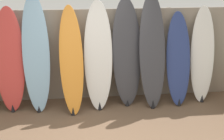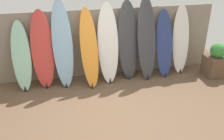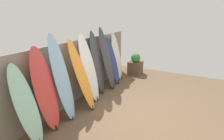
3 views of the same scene
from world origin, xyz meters
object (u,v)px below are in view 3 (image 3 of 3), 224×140
surfboard_skyblue_2 (62,79)px  surfboard_charcoal_6 (107,59)px  surfboard_white_8 (117,56)px  planter_box (135,65)px  surfboard_red_1 (45,90)px  surfboard_seafoam_0 (26,106)px  surfboard_charcoal_5 (97,63)px  surfboard_orange_3 (82,76)px  surfboard_white_4 (89,69)px  surfboard_navy_7 (113,61)px

surfboard_skyblue_2 → surfboard_charcoal_6: size_ratio=1.00×
surfboard_white_8 → planter_box: size_ratio=2.01×
surfboard_red_1 → surfboard_seafoam_0: bearing=-178.5°
surfboard_charcoal_5 → surfboard_white_8: bearing=1.2°
surfboard_orange_3 → surfboard_white_8: 2.54m
surfboard_seafoam_0 → surfboard_charcoal_5: surfboard_charcoal_5 is taller
surfboard_charcoal_6 → planter_box: 2.03m
surfboard_white_4 → surfboard_white_8: bearing=2.4°
surfboard_charcoal_5 → planter_box: 2.48m
surfboard_white_4 → surfboard_charcoal_5: (0.54, 0.06, 0.03)m
surfboard_white_8 → surfboard_red_1: bearing=-179.2°
surfboard_white_8 → surfboard_orange_3: bearing=-175.8°
surfboard_seafoam_0 → surfboard_charcoal_6: size_ratio=0.79×
surfboard_seafoam_0 → surfboard_red_1: (0.51, 0.01, 0.13)m
surfboard_skyblue_2 → surfboard_navy_7: (2.67, 0.02, -0.18)m
surfboard_red_1 → surfboard_skyblue_2: bearing=-4.9°
surfboard_white_4 → surfboard_skyblue_2: bearing=-179.8°
surfboard_orange_3 → surfboard_charcoal_5: (1.04, 0.15, 0.07)m
surfboard_charcoal_5 → surfboard_seafoam_0: bearing=-179.3°
surfboard_navy_7 → surfboard_charcoal_5: bearing=177.5°
surfboard_seafoam_0 → surfboard_charcoal_5: size_ratio=0.82×
surfboard_white_8 → surfboard_skyblue_2: bearing=-178.3°
surfboard_skyblue_2 → surfboard_navy_7: bearing=0.4°
surfboard_red_1 → planter_box: 4.57m
surfboard_white_8 → surfboard_seafoam_0: bearing=-179.1°
surfboard_charcoal_5 → surfboard_navy_7: bearing=-2.5°
surfboard_skyblue_2 → surfboard_orange_3: 0.65m
surfboard_orange_3 → surfboard_navy_7: 2.04m
surfboard_navy_7 → planter_box: size_ratio=1.90×
surfboard_seafoam_0 → surfboard_charcoal_6: bearing=-1.2°
surfboard_seafoam_0 → surfboard_charcoal_5: (2.66, 0.03, 0.19)m
surfboard_navy_7 → planter_box: surfboard_navy_7 is taller
surfboard_skyblue_2 → surfboard_charcoal_5: bearing=2.1°
surfboard_skyblue_2 → surfboard_seafoam_0: bearing=178.4°
surfboard_charcoal_6 → surfboard_white_8: (1.03, 0.13, -0.13)m
surfboard_red_1 → surfboard_orange_3: size_ratio=1.00×
surfboard_white_4 → surfboard_white_8: (2.04, 0.09, -0.07)m
surfboard_red_1 → surfboard_skyblue_2: (0.49, -0.04, 0.11)m
surfboard_white_4 → surfboard_navy_7: (1.54, 0.01, -0.12)m
planter_box → surfboard_orange_3: bearing=174.9°
surfboard_charcoal_6 → surfboard_navy_7: 0.56m
surfboard_seafoam_0 → surfboard_white_8: surfboard_white_8 is taller
surfboard_seafoam_0 → surfboard_white_8: size_ratio=0.90×
surfboard_navy_7 → surfboard_seafoam_0: bearing=179.8°
surfboard_seafoam_0 → surfboard_orange_3: bearing=-4.3°
surfboard_charcoal_6 → planter_box: (1.89, -0.36, -0.64)m
surfboard_orange_3 → surfboard_white_8: size_ratio=1.03×
surfboard_charcoal_5 → surfboard_red_1: bearing=-179.5°
surfboard_orange_3 → surfboard_white_4: size_ratio=0.96×
surfboard_white_8 → surfboard_white_4: bearing=-177.6°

